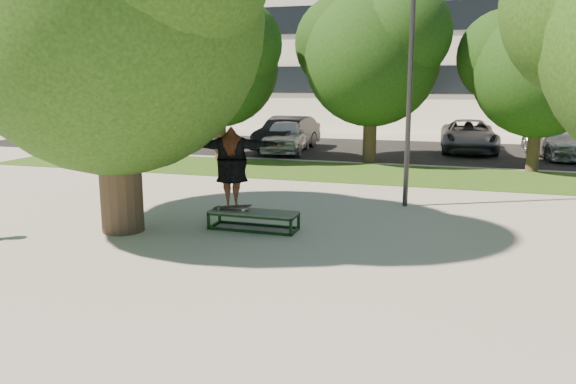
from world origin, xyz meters
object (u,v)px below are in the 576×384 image
(car_silver_a, at_px, (286,136))
(car_dark, at_px, (287,133))
(tree_left, at_px, (109,3))
(car_silver_b, at_px, (559,140))
(grind_box, at_px, (254,220))
(car_grey, at_px, (469,136))
(lamppost, at_px, (410,73))

(car_silver_a, height_order, car_dark, car_dark)
(tree_left, relative_size, car_silver_b, 1.55)
(grind_box, relative_size, car_silver_b, 0.39)
(tree_left, bearing_deg, car_silver_b, 55.06)
(car_dark, relative_size, car_grey, 0.91)
(tree_left, bearing_deg, car_dark, 92.98)
(tree_left, distance_m, grind_box, 5.01)
(grind_box, height_order, car_dark, car_dark)
(tree_left, relative_size, car_silver_a, 1.75)
(car_dark, bearing_deg, car_silver_a, -70.96)
(lamppost, height_order, car_silver_a, lamppost)
(tree_left, relative_size, grind_box, 3.95)
(car_silver_a, bearing_deg, car_dark, 95.85)
(car_dark, relative_size, car_silver_b, 0.96)
(car_dark, bearing_deg, tree_left, -81.72)
(grind_box, xyz_separation_m, car_silver_a, (-3.08, 12.03, 0.50))
(car_grey, distance_m, car_silver_b, 3.49)
(tree_left, height_order, car_dark, tree_left)
(car_grey, height_order, car_silver_b, car_grey)
(tree_left, xyz_separation_m, car_silver_b, (10.18, 14.57, -3.76))
(grind_box, bearing_deg, car_silver_a, 104.38)
(lamppost, bearing_deg, car_grey, 82.57)
(tree_left, height_order, car_grey, tree_left)
(car_grey, bearing_deg, lamppost, -100.39)
(lamppost, height_order, car_dark, lamppost)
(car_silver_b, bearing_deg, car_dark, 173.37)
(car_silver_a, bearing_deg, grind_box, -83.51)
(tree_left, xyz_separation_m, car_grey, (6.79, 15.41, -3.75))
(tree_left, distance_m, car_grey, 17.25)
(tree_left, distance_m, car_silver_a, 13.36)
(car_silver_a, bearing_deg, car_grey, 11.58)
(grind_box, xyz_separation_m, car_grey, (4.23, 14.61, 0.48))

